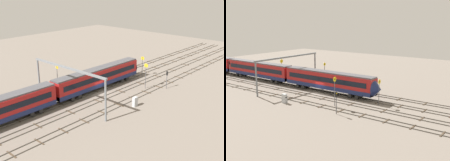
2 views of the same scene
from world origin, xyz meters
TOP-DOWN VIEW (x-y plane):
  - ground_plane at (0.00, 0.00)m, footprint 145.37×145.37m
  - track_near_foreground at (-0.00, -6.80)m, footprint 129.37×2.40m
  - track_second_near at (0.00, -2.27)m, footprint 129.37×2.40m
  - track_with_train at (-0.00, 2.27)m, footprint 129.37×2.40m
  - track_second_far at (-0.00, 6.80)m, footprint 129.37×2.40m
  - overhead_gantry at (-9.05, 0.04)m, footprint 0.40×19.87m
  - speed_sign_mid_trackside at (-4.95, 8.71)m, footprint 0.14×0.82m
  - speed_sign_far_trackside at (15.36, 0.58)m, footprint 0.14×0.94m
  - speed_sign_distant_end at (8.81, -5.14)m, footprint 0.14×0.93m
  - signal_light_trackside_approach at (11.90, -8.74)m, footprint 0.31×0.32m
  - relay_cabinet at (-0.61, -9.46)m, footprint 1.02×0.65m

SIDE VIEW (x-z plane):
  - ground_plane at x=0.00m, z-range 0.00..0.00m
  - track_near_foreground at x=0.00m, z-range -0.01..0.15m
  - track_with_train at x=0.00m, z-range -0.01..0.15m
  - track_second_far at x=0.00m, z-range -0.01..0.15m
  - track_second_near at x=0.00m, z-range -0.01..0.15m
  - relay_cabinet at x=-0.61m, z-range 0.00..1.86m
  - signal_light_trackside_approach at x=11.90m, z-range 0.65..4.69m
  - speed_sign_far_trackside at x=15.36m, z-range 0.79..5.95m
  - speed_sign_mid_trackside at x=-4.95m, z-range 0.71..6.36m
  - speed_sign_distant_end at x=8.81m, z-range 0.84..6.65m
  - overhead_gantry at x=-9.05m, z-range 2.14..10.03m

